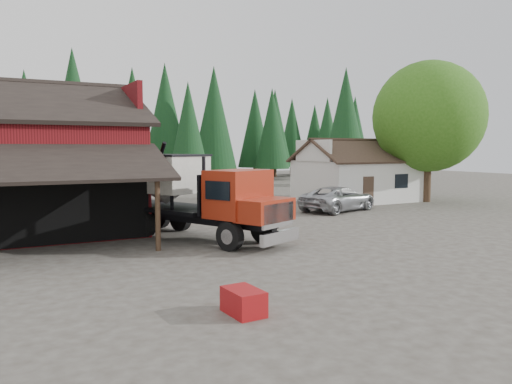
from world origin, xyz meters
name	(u,v)px	position (x,y,z in m)	size (l,w,h in m)	color
ground	(311,247)	(0.00, 0.00, 0.00)	(120.00, 120.00, 0.00)	#423C33
farmhouse	(357,178)	(13.00, 13.00, 1.67)	(8.60, 6.42, 4.65)	silver
deciduous_tree	(429,121)	(17.01, 9.97, 5.91)	(8.00, 8.00, 10.20)	#382619
conifer_backdrop	(102,183)	(0.00, 42.00, 0.00)	(76.00, 16.00, 16.00)	#11331C
near_pine_b	(188,128)	(6.00, 30.00, 5.89)	(3.96, 3.96, 10.40)	#382619
near_pine_c	(345,120)	(22.00, 26.00, 6.89)	(4.84, 4.84, 12.40)	#382619
near_pine_d	(74,112)	(-4.00, 34.00, 7.39)	(5.28, 5.28, 13.40)	#382619
feed_truck	(191,193)	(-3.51, 4.03, 1.97)	(6.15, 9.54, 4.22)	black
silver_car	(339,199)	(8.00, 8.70, 0.77)	(2.55, 5.53, 1.54)	#AEB1B6
equip_box	(243,302)	(-6.00, -6.00, 0.30)	(0.70, 1.10, 0.60)	maroon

